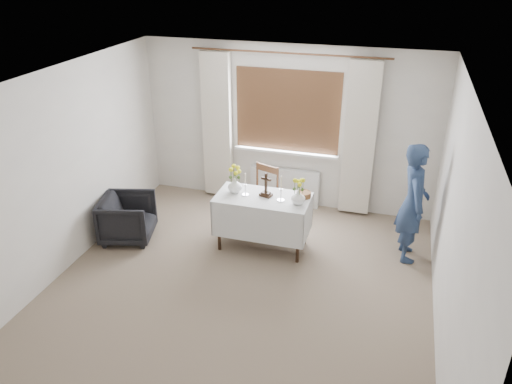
% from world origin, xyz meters
% --- Properties ---
extents(ground, '(5.00, 5.00, 0.00)m').
position_xyz_m(ground, '(0.00, 0.00, 0.00)').
color(ground, '#88725D').
rests_on(ground, ground).
extents(altar_table, '(1.24, 0.64, 0.76)m').
position_xyz_m(altar_table, '(0.01, 1.08, 0.38)').
color(altar_table, silver).
rests_on(altar_table, ground).
extents(wooden_chair, '(0.53, 0.53, 0.90)m').
position_xyz_m(wooden_chair, '(-0.18, 1.65, 0.45)').
color(wooden_chair, '#4F2D1B').
rests_on(wooden_chair, ground).
extents(armchair, '(0.85, 0.84, 0.64)m').
position_xyz_m(armchair, '(-1.85, 0.76, 0.32)').
color(armchair, black).
rests_on(armchair, ground).
extents(person, '(0.47, 0.64, 1.59)m').
position_xyz_m(person, '(1.91, 1.40, 0.80)').
color(person, navy).
rests_on(person, ground).
extents(radiator, '(1.10, 0.10, 0.60)m').
position_xyz_m(radiator, '(0.00, 2.42, 0.30)').
color(radiator, silver).
rests_on(radiator, ground).
extents(wooden_cross, '(0.18, 0.15, 0.33)m').
position_xyz_m(wooden_cross, '(0.05, 1.12, 0.93)').
color(wooden_cross, black).
rests_on(wooden_cross, altar_table).
extents(candlestick_left, '(0.12, 0.12, 0.32)m').
position_xyz_m(candlestick_left, '(-0.22, 1.07, 0.92)').
color(candlestick_left, silver).
rests_on(candlestick_left, altar_table).
extents(candlestick_right, '(0.13, 0.13, 0.35)m').
position_xyz_m(candlestick_right, '(0.27, 1.05, 0.94)').
color(candlestick_right, silver).
rests_on(candlestick_right, altar_table).
extents(flower_vase_left, '(0.23, 0.23, 0.20)m').
position_xyz_m(flower_vase_left, '(-0.38, 1.12, 0.86)').
color(flower_vase_left, white).
rests_on(flower_vase_left, altar_table).
extents(flower_vase_right, '(0.24, 0.24, 0.19)m').
position_xyz_m(flower_vase_right, '(0.50, 1.02, 0.86)').
color(flower_vase_right, white).
rests_on(flower_vase_right, altar_table).
extents(wicker_basket, '(0.21, 0.21, 0.07)m').
position_xyz_m(wicker_basket, '(0.53, 1.24, 0.80)').
color(wicker_basket, brown).
rests_on(wicker_basket, altar_table).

